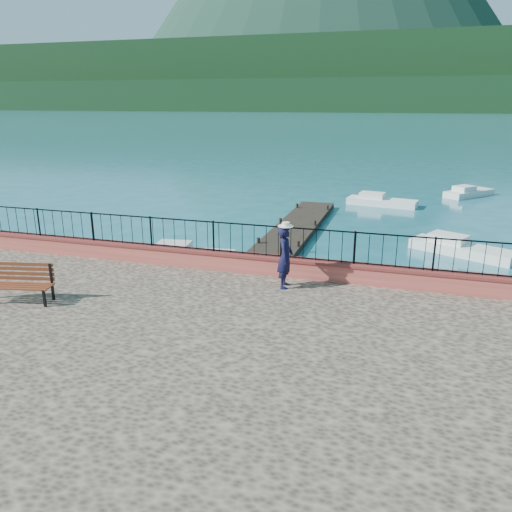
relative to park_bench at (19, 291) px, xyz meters
The scene contains 13 objects.
ground 6.67m from the park_bench, ahead, with size 2000.00×2000.00×0.00m, color #19596B.
parapet 7.67m from the park_bench, 32.34° to the left, with size 28.00×0.46×0.58m, color #CB5949.
railing 7.71m from the park_bench, 32.34° to the left, with size 27.00×0.05×0.95m, color black.
dock 13.26m from the park_bench, 70.13° to the left, with size 2.00×16.00×0.30m, color #2D231C.
far_forest 300.57m from the park_bench, 88.76° to the left, with size 900.00×60.00×18.00m, color black.
foothills 361.04m from the park_bench, 88.97° to the left, with size 900.00×120.00×44.00m, color black.
park_bench is the anchor object (origin of this frame).
person 7.29m from the park_bench, 25.66° to the left, with size 0.66×0.43×1.80m, color black.
hat 7.43m from the park_bench, 25.66° to the left, with size 0.44×0.44×0.12m, color white.
boat_0 8.08m from the park_bench, 80.87° to the left, with size 3.83×1.30×0.80m, color silver.
boat_1 17.34m from the park_bench, 45.12° to the left, with size 4.33×1.30×0.80m, color silver.
boat_4 23.58m from the park_bench, 69.43° to the left, with size 4.28×1.30×0.80m, color white.
boat_5 30.43m from the park_bench, 62.86° to the left, with size 3.91×1.30×0.80m, color silver.
Camera 1 is at (3.19, -10.45, 6.37)m, focal length 35.00 mm.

